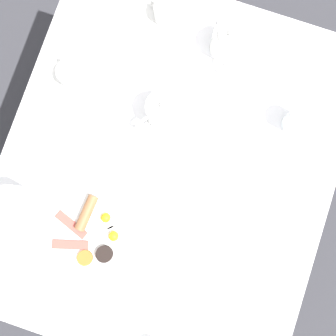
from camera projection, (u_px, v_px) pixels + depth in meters
The scene contains 11 objects.
ground_plane at pixel (168, 184), 1.98m from camera, with size 8.00×8.00×0.00m, color #333338.
table at pixel (168, 171), 1.27m from camera, with size 1.01×1.17×0.77m.
breakfast_plate at pixel (93, 233), 1.18m from camera, with size 0.26×0.26×0.04m.
teapot_near at pixel (163, 110), 1.17m from camera, with size 0.13×0.16×0.12m.
teapot_far at pixel (228, 42), 1.20m from camera, with size 0.10×0.18×0.12m.
teacup_with_saucer_left at pixel (167, 13), 1.23m from camera, with size 0.15×0.15×0.06m.
teacup_with_saucer_right at pixel (72, 75), 1.21m from camera, with size 0.15×0.15×0.06m.
water_glass_tall at pixel (298, 120), 1.17m from camera, with size 0.07×0.07×0.10m.
water_glass_short at pixel (16, 198), 1.14m from camera, with size 0.07×0.07×0.12m.
fork_by_plate at pixel (224, 193), 1.20m from camera, with size 0.07×0.16×0.00m.
knife_by_plate at pixel (194, 269), 1.17m from camera, with size 0.19×0.14×0.00m.
Camera 1 is at (0.04, -0.12, 1.97)m, focal length 42.00 mm.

